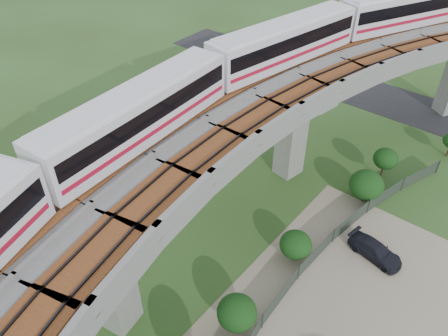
{
  "coord_description": "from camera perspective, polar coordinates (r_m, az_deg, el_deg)",
  "views": [
    {
      "loc": [
        17.06,
        -19.2,
        26.6
      ],
      "look_at": [
        1.8,
        -0.45,
        7.5
      ],
      "focal_mm": 35.0,
      "sensor_mm": 36.0,
      "label": 1
    }
  ],
  "objects": [
    {
      "name": "ground",
      "position": [
        36.98,
        -1.74,
        -7.72
      ],
      "size": [
        160.0,
        160.0,
        0.0
      ],
      "primitive_type": "plane",
      "color": "#334F1F",
      "rests_on": "ground"
    },
    {
      "name": "asphalt_road",
      "position": [
        58.47,
        17.99,
        9.32
      ],
      "size": [
        60.0,
        8.0,
        0.03
      ],
      "primitive_type": "cube",
      "color": "#232326",
      "rests_on": "ground"
    },
    {
      "name": "viaduct",
      "position": [
        29.18,
        3.67,
        1.24
      ],
      "size": [
        19.58,
        73.98,
        11.4
      ],
      "color": "#99968E",
      "rests_on": "ground"
    },
    {
      "name": "metro_train",
      "position": [
        30.92,
        1.56,
        10.76
      ],
      "size": [
        11.82,
        61.28,
        3.64
      ],
      "color": "white",
      "rests_on": "ground"
    },
    {
      "name": "fence",
      "position": [
        33.02,
        11.64,
        -14.37
      ],
      "size": [
        3.87,
        38.73,
        1.5
      ],
      "color": "#2D382D",
      "rests_on": "ground"
    },
    {
      "name": "tree_1",
      "position": [
        42.83,
        20.36,
        1.16
      ],
      "size": [
        2.27,
        2.27,
        3.37
      ],
      "color": "#382314",
      "rests_on": "ground"
    },
    {
      "name": "tree_2",
      "position": [
        39.98,
        18.1,
        -2.1
      ],
      "size": [
        3.0,
        3.0,
        3.19
      ],
      "color": "#382314",
      "rests_on": "ground"
    },
    {
      "name": "tree_3",
      "position": [
        33.82,
        9.34,
        -9.85
      ],
      "size": [
        2.46,
        2.46,
        2.73
      ],
      "color": "#382314",
      "rests_on": "ground"
    },
    {
      "name": "tree_4",
      "position": [
        29.53,
        1.69,
        -18.35
      ],
      "size": [
        2.63,
        2.63,
        3.06
      ],
      "color": "#382314",
      "rests_on": "ground"
    },
    {
      "name": "car_dark",
      "position": [
        36.28,
        19.14,
        -10.14
      ],
      "size": [
        4.61,
        2.51,
        1.27
      ],
      "primitive_type": "imported",
      "rotation": [
        0.0,
        0.0,
        1.4
      ],
      "color": "black",
      "rests_on": "dirt_lot"
    }
  ]
}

